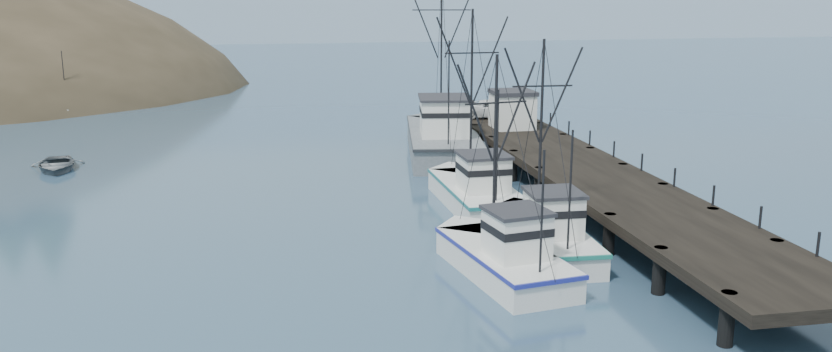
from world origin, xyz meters
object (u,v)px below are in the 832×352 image
(trawler_near, at_px, (543,234))
(motorboat, at_px, (57,170))
(trawler_mid, at_px, (501,256))
(work_vessel, at_px, (442,137))
(pier_shed, at_px, (512,109))
(trawler_far, at_px, (475,190))
(pickup_truck, at_px, (494,109))
(pier, at_px, (581,171))

(trawler_near, xyz_separation_m, motorboat, (-26.99, 22.69, -0.82))
(trawler_mid, bearing_deg, trawler_near, 43.32)
(work_vessel, distance_m, motorboat, 27.22)
(pier_shed, bearing_deg, work_vessel, 166.01)
(trawler_mid, height_order, trawler_far, trawler_far)
(pier_shed, height_order, motorboat, pier_shed)
(pier_shed, relative_size, pickup_truck, 0.63)
(trawler_near, distance_m, trawler_mid, 3.90)
(pier_shed, bearing_deg, trawler_mid, -108.07)
(trawler_near, height_order, pier_shed, trawler_near)
(trawler_mid, distance_m, motorboat, 35.04)
(trawler_near, height_order, trawler_far, trawler_far)
(motorboat, bearing_deg, trawler_far, -37.33)
(trawler_near, relative_size, pier_shed, 3.21)
(trawler_near, height_order, work_vessel, work_vessel)
(pier, distance_m, trawler_near, 10.45)
(pier, xyz_separation_m, pier_shed, (-0.21, 13.13, 1.73))
(motorboat, bearing_deg, pier, -32.15)
(work_vessel, height_order, pier_shed, work_vessel)
(trawler_mid, height_order, pickup_truck, trawler_mid)
(trawler_near, bearing_deg, work_vessel, 89.51)
(trawler_far, height_order, pier_shed, trawler_far)
(pier, distance_m, pier_shed, 13.25)
(trawler_far, bearing_deg, motorboat, 151.75)
(trawler_near, distance_m, work_vessel, 23.27)
(trawler_mid, xyz_separation_m, trawler_far, (1.79, 11.43, 0.00))
(trawler_near, relative_size, trawler_far, 0.90)
(trawler_far, distance_m, pier_shed, 14.90)
(pier, bearing_deg, trawler_near, -121.43)
(trawler_near, distance_m, trawler_far, 8.82)
(trawler_mid, bearing_deg, trawler_far, 81.11)
(pier_shed, height_order, pickup_truck, pier_shed)
(pickup_truck, bearing_deg, motorboat, 111.90)
(motorboat, bearing_deg, pickup_truck, -1.81)
(pier, xyz_separation_m, motorboat, (-32.42, 13.81, -1.69))
(work_vessel, height_order, pickup_truck, work_vessel)
(pier_shed, bearing_deg, trawler_near, -103.33)
(trawler_near, height_order, motorboat, trawler_near)
(trawler_far, height_order, pickup_truck, trawler_far)
(trawler_near, height_order, pickup_truck, trawler_near)
(trawler_far, bearing_deg, trawler_mid, -98.89)
(trawler_far, bearing_deg, pickup_truck, 71.02)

